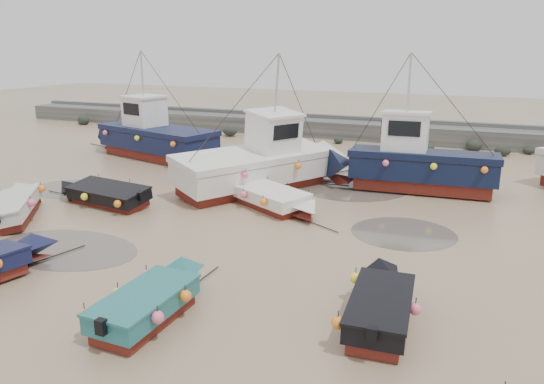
{
  "coord_description": "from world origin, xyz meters",
  "views": [
    {
      "loc": [
        9.0,
        -15.36,
        6.57
      ],
      "look_at": [
        1.73,
        1.72,
        1.4
      ],
      "focal_mm": 35.0,
      "sensor_mm": 36.0,
      "label": 1
    }
  ],
  "objects_px": {
    "dinghy_4": "(104,191)",
    "dinghy_6": "(382,300)",
    "person": "(231,186)",
    "dinghy_0": "(16,204)",
    "cabin_boat_1": "(263,161)",
    "dinghy_5": "(277,197)",
    "cabin_boat_0": "(151,135)",
    "dinghy_2": "(153,296)",
    "cabin_boat_2": "(409,162)"
  },
  "relations": [
    {
      "from": "dinghy_4",
      "to": "dinghy_6",
      "type": "bearing_deg",
      "value": -104.11
    },
    {
      "from": "dinghy_2",
      "to": "cabin_boat_1",
      "type": "xyz_separation_m",
      "value": [
        -2.5,
        12.33,
        0.75
      ]
    },
    {
      "from": "dinghy_5",
      "to": "dinghy_6",
      "type": "height_order",
      "value": "same"
    },
    {
      "from": "dinghy_2",
      "to": "person",
      "type": "bearing_deg",
      "value": 109.15
    },
    {
      "from": "person",
      "to": "dinghy_0",
      "type": "bearing_deg",
      "value": 40.88
    },
    {
      "from": "dinghy_0",
      "to": "person",
      "type": "distance_m",
      "value": 9.4
    },
    {
      "from": "dinghy_5",
      "to": "cabin_boat_0",
      "type": "distance_m",
      "value": 13.24
    },
    {
      "from": "cabin_boat_1",
      "to": "person",
      "type": "distance_m",
      "value": 2.12
    },
    {
      "from": "dinghy_2",
      "to": "dinghy_4",
      "type": "height_order",
      "value": "same"
    },
    {
      "from": "dinghy_4",
      "to": "cabin_boat_0",
      "type": "relative_size",
      "value": 0.55
    },
    {
      "from": "cabin_boat_0",
      "to": "cabin_boat_1",
      "type": "distance_m",
      "value": 10.11
    },
    {
      "from": "dinghy_2",
      "to": "dinghy_5",
      "type": "bearing_deg",
      "value": 93.75
    },
    {
      "from": "dinghy_0",
      "to": "cabin_boat_1",
      "type": "distance_m",
      "value": 10.6
    },
    {
      "from": "dinghy_2",
      "to": "dinghy_5",
      "type": "distance_m",
      "value": 9.38
    },
    {
      "from": "person",
      "to": "dinghy_6",
      "type": "bearing_deg",
      "value": 119.96
    },
    {
      "from": "dinghy_4",
      "to": "person",
      "type": "height_order",
      "value": "dinghy_4"
    },
    {
      "from": "dinghy_2",
      "to": "cabin_boat_1",
      "type": "bearing_deg",
      "value": 101.74
    },
    {
      "from": "dinghy_5",
      "to": "cabin_boat_2",
      "type": "distance_m",
      "value": 6.98
    },
    {
      "from": "dinghy_4",
      "to": "person",
      "type": "relative_size",
      "value": 3.35
    },
    {
      "from": "dinghy_4",
      "to": "dinghy_6",
      "type": "height_order",
      "value": "same"
    },
    {
      "from": "dinghy_2",
      "to": "cabin_boat_2",
      "type": "xyz_separation_m",
      "value": [
        3.84,
        14.72,
        0.79
      ]
    },
    {
      "from": "dinghy_4",
      "to": "dinghy_6",
      "type": "relative_size",
      "value": 1.12
    },
    {
      "from": "dinghy_6",
      "to": "cabin_boat_2",
      "type": "relative_size",
      "value": 0.55
    },
    {
      "from": "cabin_boat_2",
      "to": "dinghy_4",
      "type": "bearing_deg",
      "value": 118.43
    },
    {
      "from": "dinghy_2",
      "to": "dinghy_5",
      "type": "relative_size",
      "value": 0.98
    },
    {
      "from": "dinghy_0",
      "to": "cabin_boat_1",
      "type": "relative_size",
      "value": 0.57
    },
    {
      "from": "dinghy_4",
      "to": "cabin_boat_2",
      "type": "relative_size",
      "value": 0.62
    },
    {
      "from": "dinghy_6",
      "to": "person",
      "type": "bearing_deg",
      "value": 127.55
    },
    {
      "from": "dinghy_5",
      "to": "cabin_boat_0",
      "type": "relative_size",
      "value": 0.48
    },
    {
      "from": "dinghy_2",
      "to": "dinghy_4",
      "type": "bearing_deg",
      "value": 136.7
    },
    {
      "from": "dinghy_0",
      "to": "cabin_boat_1",
      "type": "xyz_separation_m",
      "value": [
        7.19,
        7.75,
        0.78
      ]
    },
    {
      "from": "dinghy_0",
      "to": "dinghy_6",
      "type": "distance_m",
      "value": 15.16
    },
    {
      "from": "dinghy_0",
      "to": "dinghy_4",
      "type": "relative_size",
      "value": 0.94
    },
    {
      "from": "dinghy_5",
      "to": "cabin_boat_0",
      "type": "height_order",
      "value": "cabin_boat_0"
    },
    {
      "from": "cabin_boat_1",
      "to": "person",
      "type": "height_order",
      "value": "cabin_boat_1"
    },
    {
      "from": "person",
      "to": "cabin_boat_1",
      "type": "bearing_deg",
      "value": 173.27
    },
    {
      "from": "dinghy_6",
      "to": "cabin_boat_1",
      "type": "distance_m",
      "value": 12.91
    },
    {
      "from": "dinghy_6",
      "to": "cabin_boat_0",
      "type": "bearing_deg",
      "value": 134.41
    },
    {
      "from": "cabin_boat_1",
      "to": "person",
      "type": "relative_size",
      "value": 5.55
    },
    {
      "from": "dinghy_0",
      "to": "person",
      "type": "relative_size",
      "value": 3.14
    },
    {
      "from": "dinghy_5",
      "to": "person",
      "type": "height_order",
      "value": "dinghy_5"
    },
    {
      "from": "cabin_boat_1",
      "to": "cabin_boat_2",
      "type": "height_order",
      "value": "same"
    },
    {
      "from": "dinghy_4",
      "to": "dinghy_5",
      "type": "bearing_deg",
      "value": -66.05
    },
    {
      "from": "dinghy_5",
      "to": "cabin_boat_1",
      "type": "height_order",
      "value": "cabin_boat_1"
    },
    {
      "from": "dinghy_5",
      "to": "cabin_boat_0",
      "type": "bearing_deg",
      "value": -93.41
    },
    {
      "from": "cabin_boat_0",
      "to": "dinghy_2",
      "type": "bearing_deg",
      "value": -129.13
    },
    {
      "from": "dinghy_5",
      "to": "dinghy_4",
      "type": "bearing_deg",
      "value": -45.39
    },
    {
      "from": "dinghy_6",
      "to": "dinghy_0",
      "type": "bearing_deg",
      "value": 164.98
    },
    {
      "from": "cabin_boat_2",
      "to": "person",
      "type": "relative_size",
      "value": 5.42
    },
    {
      "from": "dinghy_0",
      "to": "dinghy_4",
      "type": "height_order",
      "value": "same"
    }
  ]
}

